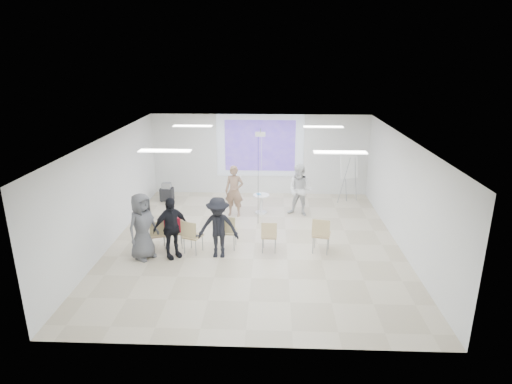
{
  "coord_description": "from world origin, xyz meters",
  "views": [
    {
      "loc": [
        0.48,
        -11.02,
        5.11
      ],
      "look_at": [
        0.0,
        0.8,
        1.25
      ],
      "focal_mm": 30.0,
      "sensor_mm": 36.0,
      "label": 1
    }
  ],
  "objects_px": {
    "audience_outer": "(142,223)",
    "av_cart": "(167,193)",
    "chair_left_inner": "(191,234)",
    "chair_center": "(228,230)",
    "pedestal_table": "(261,203)",
    "chair_right_far": "(321,233)",
    "laptop": "(193,235)",
    "audience_mid": "(218,224)",
    "chair_far_left": "(158,233)",
    "chair_right_inner": "(269,234)",
    "audience_left": "(171,224)",
    "player_left": "(234,188)",
    "player_right": "(300,188)",
    "chair_left_mid": "(175,230)",
    "flipchart_easel": "(349,166)"
  },
  "relations": [
    {
      "from": "player_right",
      "to": "chair_center",
      "type": "height_order",
      "value": "player_right"
    },
    {
      "from": "player_right",
      "to": "av_cart",
      "type": "xyz_separation_m",
      "value": [
        -4.71,
        1.25,
        -0.64
      ]
    },
    {
      "from": "chair_left_inner",
      "to": "chair_center",
      "type": "relative_size",
      "value": 0.97
    },
    {
      "from": "pedestal_table",
      "to": "chair_left_inner",
      "type": "bearing_deg",
      "value": -119.66
    },
    {
      "from": "chair_left_inner",
      "to": "chair_right_inner",
      "type": "xyz_separation_m",
      "value": [
        2.05,
        0.16,
        -0.03
      ]
    },
    {
      "from": "chair_left_inner",
      "to": "av_cart",
      "type": "distance_m",
      "value": 4.54
    },
    {
      "from": "pedestal_table",
      "to": "laptop",
      "type": "xyz_separation_m",
      "value": [
        -1.73,
        -2.99,
        0.13
      ]
    },
    {
      "from": "audience_left",
      "to": "av_cart",
      "type": "xyz_separation_m",
      "value": [
        -1.21,
        4.44,
        -0.63
      ]
    },
    {
      "from": "chair_left_inner",
      "to": "flipchart_easel",
      "type": "bearing_deg",
      "value": 62.95
    },
    {
      "from": "audience_mid",
      "to": "chair_far_left",
      "type": "bearing_deg",
      "value": 170.9
    },
    {
      "from": "player_left",
      "to": "chair_left_inner",
      "type": "bearing_deg",
      "value": -97.95
    },
    {
      "from": "chair_left_inner",
      "to": "audience_left",
      "type": "relative_size",
      "value": 0.5
    },
    {
      "from": "player_left",
      "to": "audience_outer",
      "type": "xyz_separation_m",
      "value": [
        -2.08,
        -3.15,
        0.04
      ]
    },
    {
      "from": "player_left",
      "to": "audience_outer",
      "type": "distance_m",
      "value": 3.78
    },
    {
      "from": "player_left",
      "to": "player_right",
      "type": "distance_m",
      "value": 2.14
    },
    {
      "from": "audience_outer",
      "to": "av_cart",
      "type": "bearing_deg",
      "value": 40.33
    },
    {
      "from": "chair_right_inner",
      "to": "audience_mid",
      "type": "bearing_deg",
      "value": -165.02
    },
    {
      "from": "pedestal_table",
      "to": "audience_outer",
      "type": "distance_m",
      "value": 4.53
    },
    {
      "from": "player_right",
      "to": "audience_outer",
      "type": "xyz_separation_m",
      "value": [
        -4.22,
        -3.26,
        0.03
      ]
    },
    {
      "from": "chair_right_inner",
      "to": "laptop",
      "type": "relative_size",
      "value": 2.57
    },
    {
      "from": "player_right",
      "to": "av_cart",
      "type": "bearing_deg",
      "value": -173.7
    },
    {
      "from": "chair_far_left",
      "to": "chair_right_far",
      "type": "xyz_separation_m",
      "value": [
        4.37,
        0.03,
        0.07
      ]
    },
    {
      "from": "audience_left",
      "to": "player_left",
      "type": "bearing_deg",
      "value": 28.23
    },
    {
      "from": "chair_far_left",
      "to": "audience_mid",
      "type": "bearing_deg",
      "value": -27.85
    },
    {
      "from": "audience_left",
      "to": "chair_far_left",
      "type": "bearing_deg",
      "value": 103.64
    },
    {
      "from": "flipchart_easel",
      "to": "player_left",
      "type": "bearing_deg",
      "value": -179.31
    },
    {
      "from": "chair_left_mid",
      "to": "chair_right_far",
      "type": "relative_size",
      "value": 0.9
    },
    {
      "from": "chair_right_far",
      "to": "audience_mid",
      "type": "height_order",
      "value": "audience_mid"
    },
    {
      "from": "player_left",
      "to": "chair_left_mid",
      "type": "distance_m",
      "value": 2.93
    },
    {
      "from": "chair_far_left",
      "to": "chair_center",
      "type": "distance_m",
      "value": 1.88
    },
    {
      "from": "audience_left",
      "to": "audience_mid",
      "type": "distance_m",
      "value": 1.22
    },
    {
      "from": "audience_outer",
      "to": "av_cart",
      "type": "distance_m",
      "value": 4.59
    },
    {
      "from": "chair_left_mid",
      "to": "chair_left_inner",
      "type": "relative_size",
      "value": 0.95
    },
    {
      "from": "chair_center",
      "to": "chair_right_inner",
      "type": "bearing_deg",
      "value": -4.6
    },
    {
      "from": "laptop",
      "to": "audience_outer",
      "type": "xyz_separation_m",
      "value": [
        -1.22,
        -0.4,
        0.49
      ]
    },
    {
      "from": "laptop",
      "to": "chair_far_left",
      "type": "bearing_deg",
      "value": 18.05
    },
    {
      "from": "chair_right_far",
      "to": "laptop",
      "type": "height_order",
      "value": "chair_right_far"
    },
    {
      "from": "chair_left_inner",
      "to": "chair_right_inner",
      "type": "relative_size",
      "value": 1.06
    },
    {
      "from": "chair_left_mid",
      "to": "audience_mid",
      "type": "height_order",
      "value": "audience_mid"
    },
    {
      "from": "chair_left_inner",
      "to": "audience_left",
      "type": "bearing_deg",
      "value": -133.4
    },
    {
      "from": "audience_left",
      "to": "player_right",
      "type": "bearing_deg",
      "value": 4.41
    },
    {
      "from": "chair_left_inner",
      "to": "audience_left",
      "type": "height_order",
      "value": "audience_left"
    },
    {
      "from": "chair_left_inner",
      "to": "laptop",
      "type": "xyz_separation_m",
      "value": [
        0.03,
        0.1,
        -0.05
      ]
    },
    {
      "from": "pedestal_table",
      "to": "chair_center",
      "type": "distance_m",
      "value": 2.91
    },
    {
      "from": "player_right",
      "to": "audience_mid",
      "type": "relative_size",
      "value": 1.03
    },
    {
      "from": "audience_left",
      "to": "audience_outer",
      "type": "bearing_deg",
      "value": 147.8
    },
    {
      "from": "player_right",
      "to": "audience_left",
      "type": "xyz_separation_m",
      "value": [
        -3.5,
        -3.19,
        -0.01
      ]
    },
    {
      "from": "chair_right_far",
      "to": "audience_left",
      "type": "xyz_separation_m",
      "value": [
        -3.9,
        -0.4,
        0.36
      ]
    },
    {
      "from": "chair_center",
      "to": "laptop",
      "type": "xyz_separation_m",
      "value": [
        -0.9,
        -0.21,
        -0.07
      ]
    },
    {
      "from": "av_cart",
      "to": "audience_left",
      "type": "bearing_deg",
      "value": -73.14
    }
  ]
}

